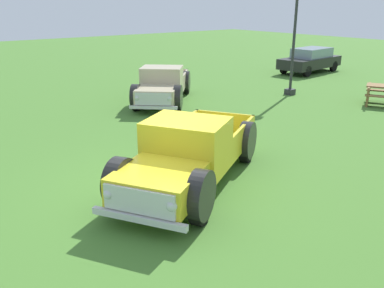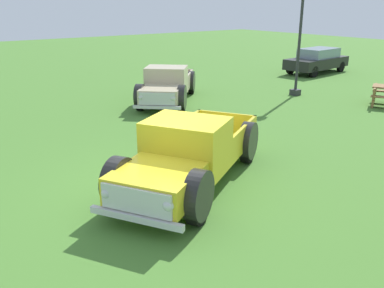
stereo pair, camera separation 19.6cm
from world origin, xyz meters
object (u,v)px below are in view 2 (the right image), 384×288
(pickup_truck_behind_right, at_px, (166,86))
(lamp_post_near, at_px, (299,41))
(sedan_distant_a, at_px, (317,60))
(pickup_truck_foreground, at_px, (185,156))

(pickup_truck_behind_right, distance_m, lamp_post_near, 6.00)
(sedan_distant_a, relative_size, lamp_post_near, 0.96)
(pickup_truck_foreground, xyz_separation_m, pickup_truck_behind_right, (-6.97, 4.08, -0.04))
(pickup_truck_foreground, xyz_separation_m, sedan_distant_a, (-8.11, 15.17, -0.00))
(sedan_distant_a, bearing_deg, lamp_post_near, -60.36)
(sedan_distant_a, height_order, lamp_post_near, lamp_post_near)
(pickup_truck_foreground, bearing_deg, pickup_truck_behind_right, 149.66)
(pickup_truck_foreground, distance_m, lamp_post_near, 10.75)
(pickup_truck_foreground, height_order, pickup_truck_behind_right, pickup_truck_foreground)
(sedan_distant_a, xyz_separation_m, lamp_post_near, (3.25, -5.72, 1.60))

